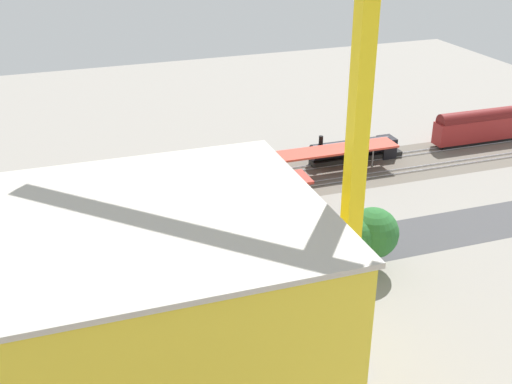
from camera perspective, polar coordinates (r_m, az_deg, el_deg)
The scene contains 26 objects.
ground_plane at distance 79.35m, azimuth -3.45°, elevation -5.92°, with size 199.32×199.32×0.00m, color gray.
rail_bed at distance 95.71m, azimuth -6.74°, elevation -0.26°, with size 124.58×14.14×0.01m, color #665E54.
street_asphalt at distance 76.90m, azimuth -2.80°, elevation -7.03°, with size 124.58×9.00×0.01m, color #424244.
track_rails at distance 95.63m, azimuth -6.75°, elevation -0.16°, with size 124.56×9.83×0.12m.
platform_canopy_near at distance 86.62m, azimuth -9.20°, elevation -0.58°, with size 45.18×5.48×3.93m.
platform_canopy_far at distance 94.40m, azimuth -6.47°, elevation 2.00°, with size 69.81×5.45×4.12m.
locomotive at distance 107.88m, azimuth 9.02°, elevation 3.72°, with size 16.30×3.13×5.17m.
passenger_coach at distance 121.25m, azimuth 19.82°, elevation 5.69°, with size 19.72×3.19×6.21m.
parked_car_0 at distance 85.24m, azimuth 8.78°, elevation -3.21°, with size 4.11×1.80×1.76m.
parked_car_1 at distance 82.81m, azimuth 3.87°, elevation -3.88°, with size 4.74×1.88×1.69m.
parked_car_2 at distance 79.97m, azimuth -1.00°, elevation -5.00°, with size 4.66×1.99×1.64m.
parked_car_3 at distance 78.90m, azimuth -5.46°, elevation -5.55°, with size 4.83×1.85×1.74m.
parked_car_4 at distance 77.25m, azimuth -10.52°, elevation -6.60°, with size 4.84×2.11×1.84m.
parked_car_5 at distance 76.94m, azimuth -15.88°, elevation -7.40°, with size 4.15×1.96×1.75m.
parked_car_6 at distance 77.08m, azimuth -21.02°, elevation -8.18°, with size 4.44×1.82×1.73m.
construction_building at distance 51.11m, azimuth -16.29°, elevation -13.48°, with size 38.14×21.92×20.06m, color yellow.
construction_roof_slab at distance 45.57m, azimuth -17.85°, elevation -3.37°, with size 38.74×22.52×0.40m, color #B7B2A8.
tower_crane at distance 51.50m, azimuth 6.24°, elevation 5.85°, with size 22.23×22.61×40.09m.
box_truck_0 at distance 71.14m, azimuth -6.56°, elevation -8.49°, with size 10.09×3.12×3.55m.
box_truck_1 at distance 68.19m, azimuth -15.65°, elevation -11.23°, with size 9.59×2.45×3.28m.
box_truck_2 at distance 70.92m, azimuth -2.59°, elevation -8.43°, with size 9.45×3.11×3.64m.
street_tree_0 at distance 68.22m, azimuth -21.70°, elevation -8.29°, with size 4.51×4.51×7.72m.
street_tree_1 at distance 74.86m, azimuth 8.84°, elevation -4.24°, with size 4.67×4.67×6.92m.
street_tree_2 at distance 76.19m, azimuth 10.44°, elevation -3.62°, with size 6.10×6.10×7.83m.
street_tree_3 at distance 74.88m, azimuth 9.22°, elevation -3.98°, with size 4.37×4.37×7.08m.
traffic_light at distance 76.24m, azimuth -15.79°, elevation -4.31°, with size 0.50×0.36×7.05m.
Camera 1 is at (18.42, 65.19, 41.33)m, focal length 44.64 mm.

